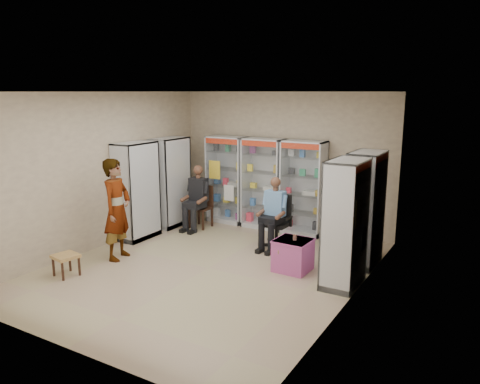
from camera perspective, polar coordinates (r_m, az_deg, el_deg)
The scene contains 18 objects.
floor at distance 8.24m, azimuth -3.89°, elevation -9.24°, with size 6.00×6.00×0.00m, color tan.
room_shell at distance 7.74m, azimuth -4.10°, elevation 4.46°, with size 5.02×6.02×3.01m.
cabinet_back_left at distance 10.86m, azimuth -1.58°, elevation 1.53°, with size 0.90×0.50×2.00m, color #A6A9AD.
cabinet_back_mid at distance 10.40m, azimuth 2.88°, elevation 1.05°, with size 0.90×0.50×2.00m, color #A6A9AD.
cabinet_back_right at distance 10.00m, azimuth 7.71°, elevation 0.51°, with size 0.90×0.50×2.00m, color #B7B9BF.
cabinet_right_far at distance 8.45m, azimuth 14.97°, elevation -1.97°, with size 0.50×0.90×2.00m, color #B5B6BC.
cabinet_right_near at distance 7.42m, azimuth 12.69°, elevation -3.79°, with size 0.50×0.90×2.00m, color #A2A5A9.
cabinet_left_far at distance 10.64m, azimuth -8.49°, elevation 1.18°, with size 0.50×0.90×2.00m, color silver.
cabinet_left_near at distance 9.82m, azimuth -12.49°, elevation 0.11°, with size 0.50×0.90×2.00m, color #ADB0B5.
wooden_chair at distance 10.51m, azimuth -4.82°, elevation -1.82°, with size 0.42×0.42×0.94m, color black.
seated_customer at distance 10.42m, azimuth -5.00°, elevation -0.81°, with size 0.44×0.60×1.34m, color black, non-canonical shape.
office_chair at distance 9.17m, azimuth 4.47°, elevation -3.58°, with size 0.57×0.57×1.04m, color black.
seated_shopkeeper at distance 9.09m, azimuth 4.35°, elevation -2.80°, with size 0.43×0.60×1.32m, color #6390C5, non-canonical shape.
pink_trunk at distance 8.09m, azimuth 6.47°, elevation -7.65°, with size 0.57×0.55×0.55m, color #C54F8F.
tea_glass at distance 7.97m, azimuth 6.71°, elevation -5.48°, with size 0.07×0.07×0.10m, color #521E07.
woven_stool_a at distance 8.13m, azimuth 6.10°, elevation -8.05°, with size 0.41×0.41×0.41m, color #B1744A.
woven_stool_b at distance 8.35m, azimuth -20.42°, elevation -8.36°, with size 0.37×0.37×0.37m, color #AB7948.
standing_man at distance 8.71m, azimuth -14.77°, elevation -2.06°, with size 0.67×0.44×1.85m, color gray.
Camera 1 is at (4.33, -6.33, 3.01)m, focal length 35.00 mm.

